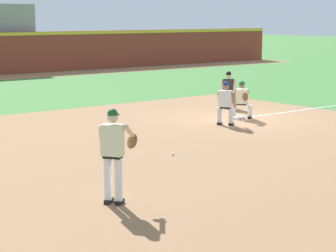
% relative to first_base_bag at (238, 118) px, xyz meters
% --- Properties ---
extents(ground_plane, '(160.00, 160.00, 0.00)m').
position_rel_first_base_bag_xyz_m(ground_plane, '(0.00, 0.00, -0.04)').
color(ground_plane, '#3D7533').
extents(infield_dirt_patch, '(18.00, 18.00, 0.01)m').
position_rel_first_base_bag_xyz_m(infield_dirt_patch, '(-4.66, -3.07, -0.04)').
color(infield_dirt_patch, '#936B47').
rests_on(infield_dirt_patch, ground).
extents(warning_track_strip, '(48.00, 3.20, 0.01)m').
position_rel_first_base_bag_xyz_m(warning_track_strip, '(0.00, 20.00, -0.04)').
color(warning_track_strip, '#936B47').
rests_on(warning_track_strip, ground).
extents(first_base_bag, '(0.38, 0.38, 0.09)m').
position_rel_first_base_bag_xyz_m(first_base_bag, '(0.00, 0.00, 0.00)').
color(first_base_bag, white).
rests_on(first_base_bag, ground).
extents(baseball, '(0.07, 0.07, 0.07)m').
position_rel_first_base_bag_xyz_m(baseball, '(-5.63, -3.37, -0.01)').
color(baseball, white).
rests_on(baseball, ground).
extents(pitcher, '(0.84, 0.57, 1.86)m').
position_rel_first_base_bag_xyz_m(pitcher, '(-9.27, -6.13, 1.01)').
color(pitcher, black).
rests_on(pitcher, ground).
extents(first_baseman, '(0.81, 1.04, 1.34)m').
position_rel_first_base_bag_xyz_m(first_baseman, '(0.19, 0.00, 0.69)').
color(first_baseman, black).
rests_on(first_baseman, ground).
extents(baserunner, '(0.62, 0.67, 1.46)m').
position_rel_first_base_bag_xyz_m(baserunner, '(-1.26, -0.70, 0.75)').
color(baserunner, black).
rests_on(baserunner, ground).
extents(umpire, '(0.65, 0.68, 1.46)m').
position_rel_first_base_bag_xyz_m(umpire, '(1.61, 2.19, 0.75)').
color(umpire, black).
rests_on(umpire, ground).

